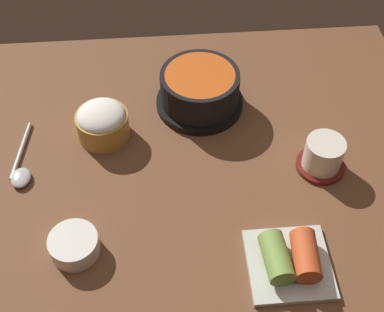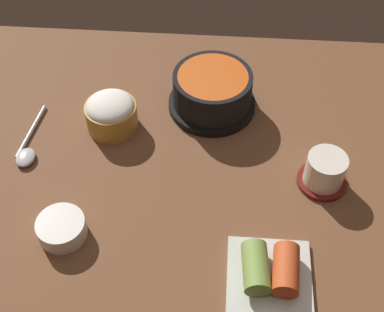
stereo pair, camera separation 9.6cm
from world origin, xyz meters
TOP-DOWN VIEW (x-y plane):
  - dining_table at (0.00, 0.00)cm, footprint 100.00×76.00cm
  - stone_pot at (4.88, 14.26)cm, footprint 17.77×17.77cm
  - rice_bowl at (-14.47, 7.25)cm, footprint 10.09×10.09cm
  - tea_cup_with_saucer at (25.80, -4.01)cm, footprint 9.01×9.01cm
  - kimchi_plate at (15.84, -23.90)cm, footprint 13.29×13.29cm
  - side_bowl_near at (-18.54, -18.32)cm, footprint 8.16×8.16cm
  - spoon at (-29.58, -0.67)cm, footprint 4.01×16.34cm

SIDE VIEW (x-z plane):
  - dining_table at x=0.00cm, z-range 0.00..2.00cm
  - spoon at x=-29.58cm, z-range 1.95..3.30cm
  - side_bowl_near at x=-18.54cm, z-range 2.13..5.63cm
  - kimchi_plate at x=15.84cm, z-range 1.49..6.65cm
  - tea_cup_with_saucer at x=25.80cm, z-range 1.92..8.61cm
  - rice_bowl at x=-14.47cm, z-range 2.08..9.29cm
  - stone_pot at x=4.88cm, z-range 2.05..10.27cm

